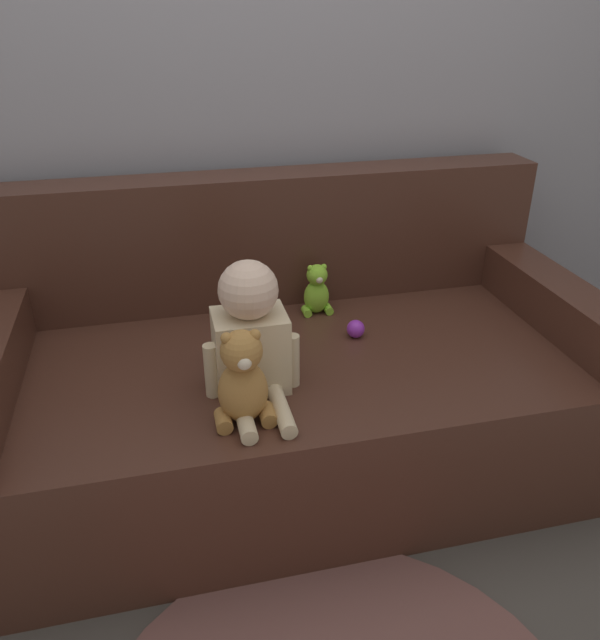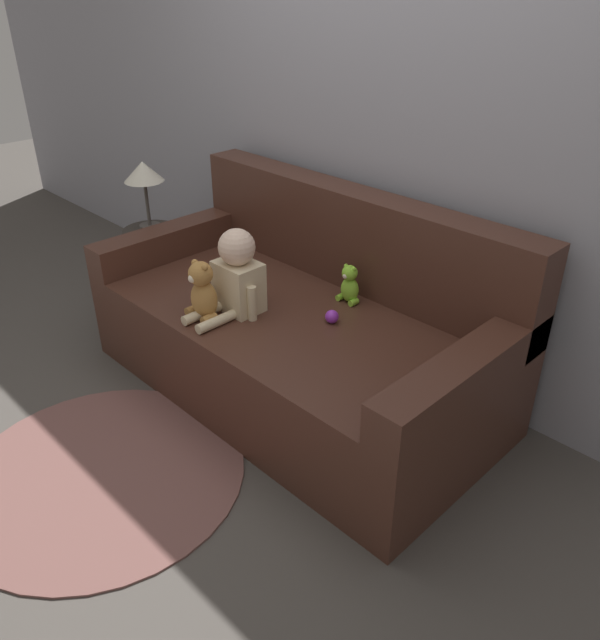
{
  "view_description": "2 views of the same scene",
  "coord_description": "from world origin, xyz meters",
  "px_view_note": "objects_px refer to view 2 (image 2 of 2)",
  "views": [
    {
      "loc": [
        -0.39,
        -1.7,
        1.47
      ],
      "look_at": [
        -0.01,
        -0.11,
        0.62
      ],
      "focal_mm": 35.0,
      "sensor_mm": 36.0,
      "label": 1
    },
    {
      "loc": [
        1.82,
        -1.76,
        1.83
      ],
      "look_at": [
        0.18,
        -0.13,
        0.52
      ],
      "focal_mm": 35.0,
      "sensor_mm": 36.0,
      "label": 2
    }
  ],
  "objects_px": {
    "person_baby": "(236,275)",
    "toy_ball": "(332,317)",
    "couch": "(302,331)",
    "teddy_bear_brown": "(203,292)",
    "side_table": "(147,201)",
    "plush_toy_side": "(349,285)"
  },
  "relations": [
    {
      "from": "plush_toy_side",
      "to": "toy_ball",
      "type": "relative_size",
      "value": 3.1
    },
    {
      "from": "person_baby",
      "to": "toy_ball",
      "type": "xyz_separation_m",
      "value": [
        0.39,
        0.22,
        -0.14
      ]
    },
    {
      "from": "plush_toy_side",
      "to": "side_table",
      "type": "xyz_separation_m",
      "value": [
        -1.34,
        -0.22,
        0.14
      ]
    },
    {
      "from": "teddy_bear_brown",
      "to": "side_table",
      "type": "height_order",
      "value": "side_table"
    },
    {
      "from": "teddy_bear_brown",
      "to": "plush_toy_side",
      "type": "relative_size",
      "value": 1.47
    },
    {
      "from": "person_baby",
      "to": "side_table",
      "type": "xyz_separation_m",
      "value": [
        -1.04,
        0.2,
        0.05
      ]
    },
    {
      "from": "person_baby",
      "to": "side_table",
      "type": "bearing_deg",
      "value": 168.82
    },
    {
      "from": "teddy_bear_brown",
      "to": "person_baby",
      "type": "bearing_deg",
      "value": 72.58
    },
    {
      "from": "toy_ball",
      "to": "side_table",
      "type": "xyz_separation_m",
      "value": [
        -1.42,
        -0.01,
        0.19
      ]
    },
    {
      "from": "teddy_bear_brown",
      "to": "toy_ball",
      "type": "relative_size",
      "value": 4.57
    },
    {
      "from": "couch",
      "to": "person_baby",
      "type": "height_order",
      "value": "couch"
    },
    {
      "from": "teddy_bear_brown",
      "to": "side_table",
      "type": "relative_size",
      "value": 0.3
    },
    {
      "from": "couch",
      "to": "teddy_bear_brown",
      "type": "xyz_separation_m",
      "value": [
        -0.22,
        -0.4,
        0.27
      ]
    },
    {
      "from": "person_baby",
      "to": "teddy_bear_brown",
      "type": "bearing_deg",
      "value": -107.42
    },
    {
      "from": "person_baby",
      "to": "side_table",
      "type": "height_order",
      "value": "side_table"
    },
    {
      "from": "person_baby",
      "to": "toy_ball",
      "type": "bearing_deg",
      "value": 29.68
    },
    {
      "from": "person_baby",
      "to": "plush_toy_side",
      "type": "bearing_deg",
      "value": 54.38
    },
    {
      "from": "side_table",
      "to": "person_baby",
      "type": "bearing_deg",
      "value": -11.18
    },
    {
      "from": "couch",
      "to": "side_table",
      "type": "xyz_separation_m",
      "value": [
        -1.21,
        -0.04,
        0.37
      ]
    },
    {
      "from": "person_baby",
      "to": "plush_toy_side",
      "type": "distance_m",
      "value": 0.53
    },
    {
      "from": "toy_ball",
      "to": "side_table",
      "type": "bearing_deg",
      "value": -179.41
    },
    {
      "from": "couch",
      "to": "person_baby",
      "type": "xyz_separation_m",
      "value": [
        -0.17,
        -0.25,
        0.32
      ]
    }
  ]
}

